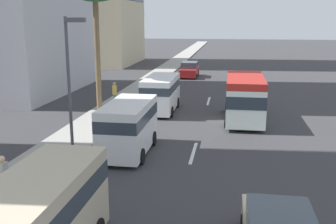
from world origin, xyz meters
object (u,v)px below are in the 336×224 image
street_lamp (71,71)px  pedestrian_near_lamp (115,93)px  minibus_lead (245,97)px  van_third (128,125)px  van_fourth (40,218)px  pedestrian_mid_block (3,178)px  car_sixth (189,70)px  van_second (161,92)px

street_lamp → pedestrian_near_lamp: bearing=6.5°
pedestrian_near_lamp → street_lamp: size_ratio=0.28×
minibus_lead → van_third: size_ratio=1.32×
street_lamp → minibus_lead: bearing=-44.2°
van_third → street_lamp: 3.66m
van_fourth → pedestrian_mid_block: van_fourth is taller
van_fourth → street_lamp: size_ratio=0.81×
minibus_lead → van_third: (-7.24, 5.63, -0.15)m
van_third → van_fourth: (-9.36, -0.15, 0.05)m
minibus_lead → street_lamp: street_lamp is taller
car_sixth → pedestrian_near_lamp: (-16.75, 3.69, 0.32)m
car_sixth → pedestrian_near_lamp: bearing=-12.4°
van_third → car_sixth: van_third is taller
van_fourth → pedestrian_mid_block: size_ratio=2.84×
van_fourth → pedestrian_near_lamp: (19.07, 3.70, -0.36)m
pedestrian_near_lamp → van_fourth: bearing=83.3°
van_third → pedestrian_mid_block: van_third is taller
van_fourth → pedestrian_near_lamp: bearing=-169.0°
van_second → pedestrian_mid_block: (-15.46, 2.60, -0.25)m
minibus_lead → pedestrian_mid_block: bearing=148.9°
car_sixth → pedestrian_mid_block: pedestrian_mid_block is taller
minibus_lead → van_third: minibus_lead is taller
car_sixth → street_lamp: 27.73m
van_third → street_lamp: bearing=-67.5°
van_second → van_fourth: 18.40m
minibus_lead → van_second: minibus_lead is taller
van_third → car_sixth: 26.47m
van_third → car_sixth: (26.46, -0.15, -0.63)m
street_lamp → van_second: bearing=-13.1°
van_second → pedestrian_mid_block: 15.68m
van_second → street_lamp: bearing=-13.1°
pedestrian_mid_block → street_lamp: bearing=-0.8°
street_lamp → van_third: bearing=-67.5°
minibus_lead → van_fourth: minibus_lead is taller
minibus_lead → van_fourth: (-16.60, 5.48, -0.09)m
van_fourth → street_lamp: 9.13m
pedestrian_mid_block → street_lamp: size_ratio=0.28×
van_third → street_lamp: size_ratio=0.75×
van_fourth → car_sixth: size_ratio=1.16×
minibus_lead → pedestrian_mid_block: minibus_lead is taller
minibus_lead → car_sixth: bearing=15.9°
van_second → street_lamp: street_lamp is taller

